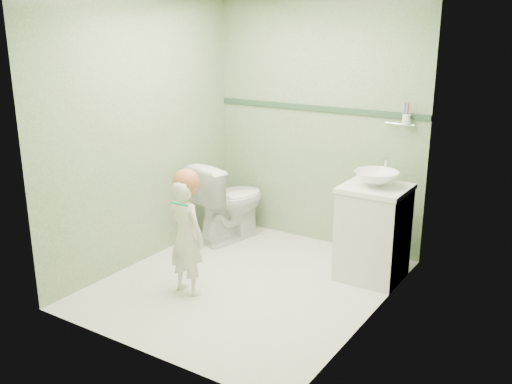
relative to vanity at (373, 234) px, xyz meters
The scene contains 12 objects.
ground 1.16m from the vanity, 140.19° to the right, with size 2.50×2.50×0.00m, color beige.
room_shell 1.35m from the vanity, 140.19° to the right, with size 2.50×2.54×2.40m.
trim_stripe 1.38m from the vanity, 147.36° to the left, with size 2.20×0.02×0.05m, color #2B4934.
vanity is the anchor object (origin of this frame).
counter 0.41m from the vanity, ahead, with size 0.54×0.52×0.04m, color white.
basin 0.49m from the vanity, ahead, with size 0.37×0.37×0.13m, color white.
faucet 0.60m from the vanity, 90.00° to the left, with size 0.03×0.13×0.18m.
cup_holder 1.05m from the vanity, 83.77° to the left, with size 0.26×0.07×0.21m.
toilet 1.58m from the vanity, behind, with size 0.45×0.80×0.81m, color white.
toddler 1.60m from the vanity, 136.90° to the right, with size 0.35×0.23×0.97m, color beige.
hair_cap 1.67m from the vanity, 137.56° to the right, with size 0.22×0.22×0.22m, color #A95B34.
teal_toothbrush 1.70m from the vanity, 132.10° to the right, with size 0.11×0.13×0.08m.
Camera 1 is at (2.45, -3.67, 2.14)m, focal length 39.74 mm.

